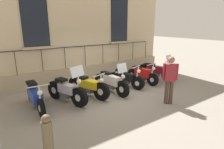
{
  "coord_description": "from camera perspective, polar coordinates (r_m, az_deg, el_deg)",
  "views": [
    {
      "loc": [
        6.06,
        -4.29,
        2.82
      ],
      "look_at": [
        -0.07,
        0.0,
        0.8
      ],
      "focal_mm": 30.17,
      "sensor_mm": 36.0,
      "label": 1
    }
  ],
  "objects": [
    {
      "name": "motorcycle_yellow",
      "position": [
        7.5,
        -7.33,
        -3.52
      ],
      "size": [
        1.98,
        0.96,
        1.0
      ],
      "color": "black",
      "rests_on": "ground_plane"
    },
    {
      "name": "motorcycle_red",
      "position": [
        9.31,
        9.2,
        -0.0
      ],
      "size": [
        1.86,
        0.61,
        1.03
      ],
      "color": "black",
      "rests_on": "ground_plane"
    },
    {
      "name": "motorcycle_white",
      "position": [
        7.87,
        -0.25,
        -2.39
      ],
      "size": [
        2.11,
        0.56,
        1.36
      ],
      "color": "black",
      "rests_on": "ground_plane"
    },
    {
      "name": "motorcycle_blue",
      "position": [
        6.89,
        -22.25,
        -6.37
      ],
      "size": [
        2.08,
        0.69,
        1.02
      ],
      "color": "black",
      "rests_on": "ground_plane"
    },
    {
      "name": "building_facade",
      "position": [
        9.88,
        -9.65,
        16.37
      ],
      "size": [
        0.82,
        10.13,
        6.36
      ],
      "color": "#C6B28E",
      "rests_on": "ground_plane"
    },
    {
      "name": "motorcycle_silver",
      "position": [
        7.07,
        -13.49,
        -4.93
      ],
      "size": [
        1.96,
        0.9,
        1.45
      ],
      "color": "black",
      "rests_on": "ground_plane"
    },
    {
      "name": "pedestrian_standing",
      "position": [
        6.95,
        17.17,
        -0.85
      ],
      "size": [
        0.41,
        0.41,
        1.74
      ],
      "color": "#47382D",
      "rests_on": "ground_plane"
    },
    {
      "name": "motorcycle_maroon",
      "position": [
        10.0,
        13.05,
        1.1
      ],
      "size": [
        2.09,
        0.85,
        1.36
      ],
      "color": "black",
      "rests_on": "ground_plane"
    },
    {
      "name": "ground_plane",
      "position": [
        7.94,
        0.29,
        -5.69
      ],
      "size": [
        60.0,
        60.0,
        0.0
      ],
      "primitive_type": "plane",
      "color": "gray"
    },
    {
      "name": "bollard",
      "position": [
        4.29,
        -18.86,
        -17.87
      ],
      "size": [
        0.22,
        0.22,
        1.08
      ],
      "color": "brown",
      "rests_on": "ground_plane"
    },
    {
      "name": "motorcycle_black",
      "position": [
        8.62,
        4.23,
        -1.31
      ],
      "size": [
        1.84,
        0.86,
        1.04
      ],
      "color": "black",
      "rests_on": "ground_plane"
    }
  ]
}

